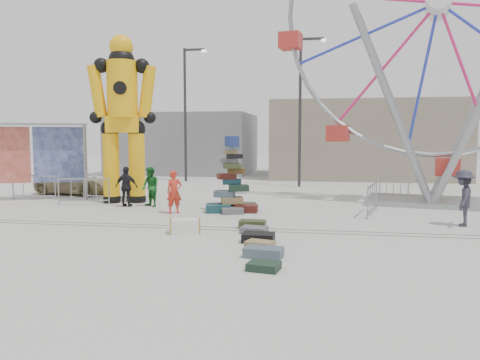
% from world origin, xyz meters
% --- Properties ---
extents(ground, '(90.00, 90.00, 0.00)m').
position_xyz_m(ground, '(0.00, 0.00, 0.00)').
color(ground, '#9E9E99').
rests_on(ground, ground).
extents(track_line_near, '(40.00, 0.04, 0.01)m').
position_xyz_m(track_line_near, '(0.00, 0.60, 0.00)').
color(track_line_near, '#47443F').
rests_on(track_line_near, ground).
extents(track_line_far, '(40.00, 0.04, 0.01)m').
position_xyz_m(track_line_far, '(0.00, 1.00, 0.00)').
color(track_line_far, '#47443F').
rests_on(track_line_far, ground).
extents(building_right, '(12.00, 8.00, 5.00)m').
position_xyz_m(building_right, '(7.00, 20.00, 2.50)').
color(building_right, gray).
rests_on(building_right, ground).
extents(building_left, '(10.00, 8.00, 4.40)m').
position_xyz_m(building_left, '(-6.00, 22.00, 2.20)').
color(building_left, gray).
rests_on(building_left, ground).
extents(lamp_post_right, '(1.41, 0.25, 8.00)m').
position_xyz_m(lamp_post_right, '(3.09, 13.00, 4.48)').
color(lamp_post_right, '#2D2D30').
rests_on(lamp_post_right, ground).
extents(lamp_post_left, '(1.41, 0.25, 8.00)m').
position_xyz_m(lamp_post_left, '(-3.91, 15.00, 4.48)').
color(lamp_post_left, '#2D2D30').
rests_on(lamp_post_left, ground).
extents(suitcase_tower, '(1.99, 1.75, 2.75)m').
position_xyz_m(suitcase_tower, '(0.90, 4.05, 0.77)').
color(suitcase_tower, '#1A4550').
rests_on(suitcase_tower, ground).
extents(crash_test_dummy, '(2.80, 1.23, 7.05)m').
position_xyz_m(crash_test_dummy, '(-3.92, 5.59, 3.72)').
color(crash_test_dummy, black).
rests_on(crash_test_dummy, ground).
extents(ferris_wheel, '(11.96, 3.90, 14.10)m').
position_xyz_m(ferris_wheel, '(8.57, 7.23, 6.94)').
color(ferris_wheel, gray).
rests_on(ferris_wheel, ground).
extents(banner_scaffold, '(4.48, 2.56, 3.30)m').
position_xyz_m(banner_scaffold, '(-8.06, 5.55, 2.48)').
color(banner_scaffold, gray).
rests_on(banner_scaffold, ground).
extents(steamer_trunk, '(0.95, 0.71, 0.40)m').
position_xyz_m(steamer_trunk, '(0.31, 0.00, 0.20)').
color(steamer_trunk, silver).
rests_on(steamer_trunk, ground).
extents(row_case_0, '(0.79, 0.49, 0.23)m').
position_xyz_m(row_case_0, '(2.09, 1.08, 0.12)').
color(row_case_0, '#374020').
rests_on(row_case_0, ground).
extents(row_case_1, '(0.81, 0.65, 0.19)m').
position_xyz_m(row_case_1, '(2.24, 0.33, 0.09)').
color(row_case_1, slate).
rests_on(row_case_1, ground).
extents(row_case_2, '(0.83, 0.60, 0.24)m').
position_xyz_m(row_case_2, '(2.50, -0.75, 0.12)').
color(row_case_2, black).
rests_on(row_case_2, ground).
extents(row_case_3, '(0.77, 0.64, 0.20)m').
position_xyz_m(row_case_3, '(2.63, -1.50, 0.10)').
color(row_case_3, '#93774B').
rests_on(row_case_3, ground).
extents(row_case_4, '(0.93, 0.62, 0.23)m').
position_xyz_m(row_case_4, '(2.81, -2.25, 0.11)').
color(row_case_4, '#4B5D6B').
rests_on(row_case_4, ground).
extents(row_case_5, '(0.72, 0.61, 0.16)m').
position_xyz_m(row_case_5, '(2.94, -3.29, 0.08)').
color(row_case_5, '#1A3022').
rests_on(row_case_5, ground).
extents(barricade_dummy_a, '(2.00, 0.11, 1.10)m').
position_xyz_m(barricade_dummy_a, '(-8.09, 5.66, 0.55)').
color(barricade_dummy_a, gray).
rests_on(barricade_dummy_a, ground).
extents(barricade_dummy_b, '(1.98, 0.49, 1.10)m').
position_xyz_m(barricade_dummy_b, '(-5.26, 4.67, 0.55)').
color(barricade_dummy_b, gray).
rests_on(barricade_dummy_b, ground).
extents(barricade_dummy_c, '(2.00, 0.35, 1.10)m').
position_xyz_m(barricade_dummy_c, '(-4.94, 6.01, 0.55)').
color(barricade_dummy_c, gray).
rests_on(barricade_dummy_c, ground).
extents(barricade_wheel_front, '(0.61, 1.96, 1.10)m').
position_xyz_m(barricade_wheel_front, '(5.90, 4.13, 0.55)').
color(barricade_wheel_front, gray).
rests_on(barricade_wheel_front, ground).
extents(barricade_wheel_back, '(0.99, 1.83, 1.10)m').
position_xyz_m(barricade_wheel_back, '(7.24, 8.26, 0.55)').
color(barricade_wheel_back, gray).
rests_on(barricade_wheel_back, ground).
extents(pedestrian_red, '(0.67, 0.62, 1.54)m').
position_xyz_m(pedestrian_red, '(-1.03, 3.23, 0.77)').
color(pedestrian_red, red).
rests_on(pedestrian_red, ground).
extents(pedestrian_green, '(0.96, 0.92, 1.56)m').
position_xyz_m(pedestrian_green, '(-2.43, 4.64, 0.78)').
color(pedestrian_green, '#175E1F').
rests_on(pedestrian_green, ground).
extents(pedestrian_black, '(0.94, 0.44, 1.57)m').
position_xyz_m(pedestrian_black, '(-3.35, 4.47, 0.79)').
color(pedestrian_black, black).
rests_on(pedestrian_black, ground).
extents(pedestrian_grey, '(0.96, 1.26, 1.74)m').
position_xyz_m(pedestrian_grey, '(8.40, 2.45, 0.87)').
color(pedestrian_grey, '#292734').
rests_on(pedestrian_grey, ground).
extents(parked_suv, '(4.09, 2.29, 1.08)m').
position_xyz_m(parked_suv, '(-7.31, 7.90, 0.54)').
color(parked_suv, tan).
rests_on(parked_suv, ground).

